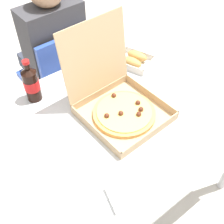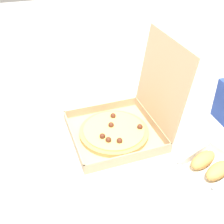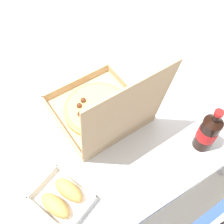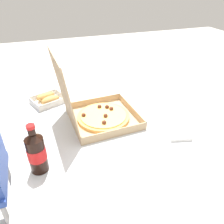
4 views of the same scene
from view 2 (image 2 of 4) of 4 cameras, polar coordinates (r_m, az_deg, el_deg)
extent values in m
plane|color=beige|center=(1.82, 0.08, -20.75)|extent=(10.00, 10.00, 0.00)
cube|color=silver|center=(1.29, 0.11, -3.03)|extent=(1.36, 0.91, 0.03)
cylinder|color=#B7B7BC|center=(1.96, -16.05, -2.46)|extent=(0.05, 0.05, 0.69)
cylinder|color=#B7B7BC|center=(2.07, 5.49, 1.22)|extent=(0.05, 0.05, 0.69)
cylinder|color=#B2B2B7|center=(1.87, 17.20, -10.47)|extent=(0.03, 0.03, 0.43)
cube|color=tan|center=(1.22, 0.38, -4.37)|extent=(0.37, 0.37, 0.01)
cube|color=tan|center=(1.18, -7.57, -5.26)|extent=(0.35, 0.02, 0.04)
cube|color=tan|center=(1.34, -2.09, 0.86)|extent=(0.02, 0.35, 0.04)
cube|color=tan|center=(1.09, 3.46, -8.93)|extent=(0.02, 0.35, 0.04)
cube|color=tan|center=(1.27, 7.75, -1.88)|extent=(0.35, 0.02, 0.04)
cube|color=tan|center=(1.17, 9.72, 5.93)|extent=(0.35, 0.07, 0.35)
cylinder|color=tan|center=(1.22, 0.38, -3.94)|extent=(0.29, 0.29, 0.02)
cylinder|color=#EAC666|center=(1.21, 0.38, -3.50)|extent=(0.25, 0.25, 0.01)
sphere|color=#562819|center=(1.16, -1.90, -4.74)|extent=(0.02, 0.02, 0.02)
sphere|color=#562819|center=(1.15, -0.72, -5.46)|extent=(0.02, 0.02, 0.02)
sphere|color=#562819|center=(1.22, 5.48, -2.89)|extent=(0.02, 0.02, 0.02)
sphere|color=#562819|center=(1.22, -0.19, -2.53)|extent=(0.02, 0.02, 0.02)
sphere|color=#562819|center=(1.27, 0.22, -0.74)|extent=(0.02, 0.02, 0.02)
sphere|color=#562819|center=(1.14, 1.48, -5.61)|extent=(0.02, 0.02, 0.02)
cube|color=white|center=(1.13, 18.42, -10.83)|extent=(0.21, 0.23, 0.00)
cube|color=silver|center=(1.06, 15.59, -12.49)|extent=(0.14, 0.06, 0.03)
cube|color=silver|center=(1.14, 15.73, -8.19)|extent=(0.07, 0.18, 0.03)
ellipsoid|color=tan|center=(1.12, 17.36, -8.92)|extent=(0.10, 0.13, 0.05)
ellipsoid|color=tan|center=(1.10, 20.07, -10.70)|extent=(0.10, 0.13, 0.05)
cylinder|color=black|center=(1.51, 10.56, 6.87)|extent=(0.07, 0.07, 0.16)
cone|color=black|center=(1.46, 10.95, 10.04)|extent=(0.07, 0.07, 0.02)
cylinder|color=black|center=(1.45, 11.06, 10.93)|extent=(0.03, 0.03, 0.02)
cylinder|color=red|center=(1.45, 11.15, 11.63)|extent=(0.03, 0.03, 0.01)
cylinder|color=red|center=(1.50, 10.59, 7.14)|extent=(0.07, 0.07, 0.06)
cube|color=white|center=(1.59, -11.80, 5.16)|extent=(0.24, 0.21, 0.00)
cube|color=white|center=(1.39, -15.20, 0.19)|extent=(0.13, 0.13, 0.02)
camera|label=1|loc=(1.56, -40.27, 36.25)|focal=46.05mm
camera|label=3|loc=(1.07, 48.23, 33.93)|focal=42.06mm
camera|label=4|loc=(1.97, 0.19, 32.73)|focal=35.59mm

